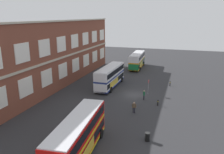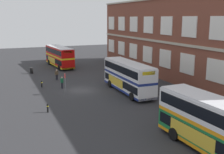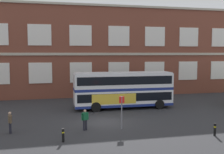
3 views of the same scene
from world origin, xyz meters
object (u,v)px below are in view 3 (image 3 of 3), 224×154
(double_decker_middle, at_px, (123,89))
(bus_stand_flag, at_px, (122,109))
(waiting_passenger, at_px, (10,122))
(safety_bollard_east, at_px, (215,129))
(second_passenger, at_px, (85,119))
(safety_bollard_west, at_px, (63,135))

(double_decker_middle, relative_size, bus_stand_flag, 4.09)
(waiting_passenger, bearing_deg, safety_bollard_east, -15.15)
(second_passenger, bearing_deg, waiting_passenger, 175.67)
(double_decker_middle, height_order, waiting_passenger, double_decker_middle)
(safety_bollard_west, bearing_deg, double_decker_middle, 55.19)
(safety_bollard_west, xyz_separation_m, safety_bollard_east, (11.20, -1.10, 0.00))
(double_decker_middle, height_order, safety_bollard_west, double_decker_middle)
(double_decker_middle, distance_m, bus_stand_flag, 8.34)
(second_passenger, height_order, safety_bollard_west, second_passenger)
(double_decker_middle, xyz_separation_m, safety_bollard_east, (4.03, -11.42, -1.66))
(double_decker_middle, distance_m, safety_bollard_west, 12.67)
(bus_stand_flag, relative_size, safety_bollard_west, 2.84)
(bus_stand_flag, bearing_deg, waiting_passenger, 175.61)
(double_decker_middle, xyz_separation_m, bus_stand_flag, (-2.32, -8.00, -0.51))
(waiting_passenger, distance_m, safety_bollard_west, 4.93)
(double_decker_middle, xyz_separation_m, safety_bollard_west, (-7.17, -10.31, -1.66))
(bus_stand_flag, bearing_deg, safety_bollard_west, -154.51)
(bus_stand_flag, xyz_separation_m, safety_bollard_east, (6.34, -3.42, -1.14))
(second_passenger, distance_m, safety_bollard_west, 3.19)
(bus_stand_flag, distance_m, safety_bollard_west, 5.50)
(waiting_passenger, bearing_deg, second_passenger, -4.33)
(waiting_passenger, relative_size, second_passenger, 1.00)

